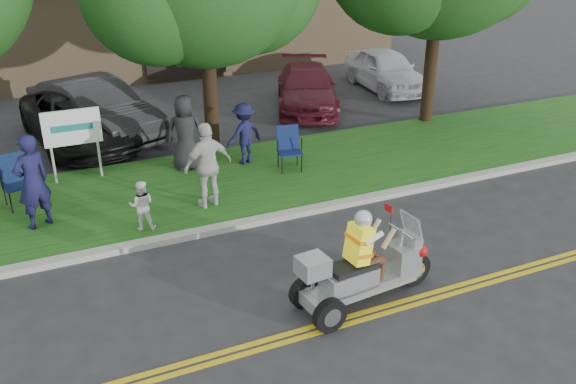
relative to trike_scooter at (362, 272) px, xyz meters
name	(u,v)px	position (x,y,z in m)	size (l,w,h in m)	color
ground	(325,305)	(-0.53, 0.17, -0.57)	(120.00, 120.00, 0.00)	#28282B
centerline_near	(343,325)	(-0.53, -0.41, -0.57)	(60.00, 0.10, 0.01)	gold
centerline_far	(338,319)	(-0.53, -0.25, -0.57)	(60.00, 0.10, 0.01)	gold
curb	(254,221)	(-0.53, 3.22, -0.51)	(60.00, 0.25, 0.12)	#A8A89E
grass_verge	(220,182)	(-0.53, 5.37, -0.52)	(60.00, 4.00, 0.10)	#184B14
commercial_building	(157,11)	(1.47, 19.15, 1.44)	(18.00, 8.20, 4.00)	#9E7F5B
business_sign	(72,131)	(-3.43, 6.77, 0.68)	(1.25, 0.06, 1.75)	silver
trike_scooter	(362,272)	(0.00, 0.00, 0.00)	(2.51, 0.88, 1.64)	black
lawn_chair_a	(15,177)	(-4.73, 5.93, 0.14)	(0.68, 0.70, 1.08)	black
lawn_chair_b	(289,145)	(1.22, 5.42, 0.11)	(0.64, 0.65, 1.03)	black
spectator_adult_left	(32,182)	(-4.43, 4.70, 0.46)	(0.68, 0.45, 1.86)	#181741
spectator_adult_right	(208,165)	(-1.13, 4.22, 0.43)	(1.05, 0.44, 1.79)	silver
spectator_chair_a	(244,134)	(0.38, 6.17, 0.28)	(0.97, 0.56, 1.50)	#17163E
spectator_chair_b	(185,133)	(-0.99, 6.39, 0.42)	(0.87, 0.57, 1.78)	black
child_right	(142,205)	(-2.61, 3.75, 0.03)	(0.48, 0.37, 0.99)	white
parked_car_left	(95,109)	(-2.53, 9.98, 0.21)	(1.66, 4.75, 1.57)	#28282A
parked_car_mid	(78,119)	(-3.03, 9.62, 0.10)	(2.25, 4.87, 1.35)	black
parked_car_right	(307,88)	(3.97, 10.08, 0.08)	(1.82, 4.48, 1.30)	#52131F
parked_car_far_right	(386,70)	(7.47, 10.94, 0.13)	(1.67, 4.14, 1.41)	silver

